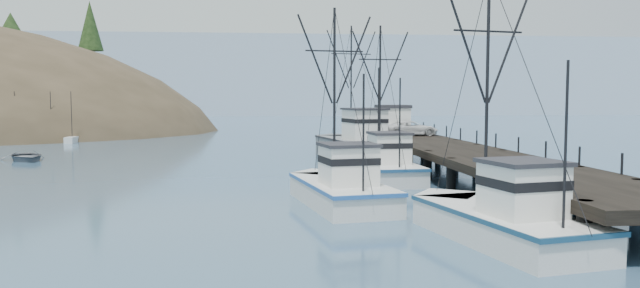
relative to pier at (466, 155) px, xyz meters
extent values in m
plane|color=#32516F|center=(-14.00, -16.00, -1.69)|extent=(400.00, 400.00, 0.00)
cube|color=black|center=(0.00, 0.00, 0.06)|extent=(6.00, 44.00, 0.50)
cylinder|color=black|center=(-2.60, -20.00, -0.69)|extent=(0.56, 0.56, 2.00)
cylinder|color=black|center=(-2.60, -15.00, -0.69)|extent=(0.56, 0.56, 2.00)
cylinder|color=black|center=(2.60, -15.00, -0.69)|extent=(0.56, 0.56, 2.00)
cylinder|color=black|center=(-2.60, -10.00, -0.69)|extent=(0.56, 0.56, 2.00)
cylinder|color=black|center=(2.60, -10.00, -0.69)|extent=(0.56, 0.56, 2.00)
cylinder|color=black|center=(-2.60, -5.00, -0.69)|extent=(0.56, 0.56, 2.00)
cylinder|color=black|center=(2.60, -5.00, -0.69)|extent=(0.56, 0.56, 2.00)
cylinder|color=black|center=(-2.60, 0.00, -0.69)|extent=(0.56, 0.56, 2.00)
cylinder|color=black|center=(2.60, 0.00, -0.69)|extent=(0.56, 0.56, 2.00)
cylinder|color=black|center=(-2.60, 5.00, -0.69)|extent=(0.56, 0.56, 2.00)
cylinder|color=black|center=(2.60, 5.00, -0.69)|extent=(0.56, 0.56, 2.00)
cylinder|color=black|center=(-2.60, 10.00, -0.69)|extent=(0.56, 0.56, 2.00)
cylinder|color=black|center=(2.60, 10.00, -0.69)|extent=(0.56, 0.56, 2.00)
cylinder|color=black|center=(-2.60, 15.00, -0.69)|extent=(0.56, 0.56, 2.00)
cylinder|color=black|center=(2.60, 15.00, -0.69)|extent=(0.56, 0.56, 2.00)
cylinder|color=black|center=(-2.60, 20.00, -0.69)|extent=(0.56, 0.56, 2.00)
cylinder|color=black|center=(2.60, 20.00, -0.69)|extent=(0.56, 0.56, 2.00)
cube|color=#9EB2C6|center=(-4.00, 154.00, -1.69)|extent=(360.00, 40.00, 26.00)
cube|color=silver|center=(-54.00, 169.00, -1.69)|extent=(180.00, 25.00, 18.00)
cube|color=silver|center=(-39.41, 41.13, -1.39)|extent=(1.00, 3.50, 0.90)
cylinder|color=black|center=(-39.41, 41.13, 1.51)|extent=(0.08, 0.08, 6.00)
cube|color=silver|center=(-45.79, 49.09, -1.39)|extent=(1.00, 3.50, 0.90)
cylinder|color=black|center=(-45.79, 49.09, 1.51)|extent=(0.08, 0.08, 6.00)
cube|color=silver|center=(-42.77, 37.67, -1.39)|extent=(1.00, 3.50, 0.90)
cylinder|color=black|center=(-42.77, 37.67, 1.51)|extent=(0.08, 0.08, 6.00)
cube|color=silver|center=(-38.88, 38.49, -1.39)|extent=(1.00, 3.50, 0.90)
cylinder|color=black|center=(-38.88, 38.49, 1.51)|extent=(0.08, 0.08, 6.00)
cube|color=silver|center=(-40.37, 45.95, -1.39)|extent=(1.00, 3.50, 0.90)
cylinder|color=black|center=(-40.37, 45.95, 1.51)|extent=(0.08, 0.08, 6.00)
cube|color=silver|center=(-36.11, 37.27, -1.39)|extent=(1.00, 3.50, 0.90)
cylinder|color=black|center=(-36.11, 37.27, 1.51)|extent=(0.08, 0.08, 6.00)
cube|color=silver|center=(-4.56, -17.67, -1.24)|extent=(5.12, 9.26, 1.60)
cube|color=silver|center=(-5.45, -13.39, -1.24)|extent=(3.35, 3.35, 1.60)
cube|color=navy|center=(-4.56, -17.67, -0.54)|extent=(5.23, 9.49, 0.18)
cube|color=silver|center=(-4.34, -18.77, 0.51)|extent=(2.84, 2.90, 1.90)
cube|color=#26262B|center=(-4.34, -18.77, 1.54)|extent=(3.09, 3.16, 0.16)
cylinder|color=black|center=(-4.84, -16.36, 4.19)|extent=(0.14, 0.14, 9.27)
cylinder|color=black|center=(-3.88, -20.97, 2.34)|extent=(0.10, 0.10, 5.56)
cube|color=silver|center=(-9.67, -9.02, -1.24)|extent=(4.86, 9.13, 1.60)
cube|color=silver|center=(-10.38, -4.74, -1.24)|extent=(3.45, 3.45, 1.60)
cube|color=#22539E|center=(-9.67, -9.02, -0.54)|extent=(4.97, 9.36, 0.18)
cube|color=silver|center=(-9.49, -10.11, 0.51)|extent=(2.81, 2.81, 1.90)
cube|color=#26262B|center=(-9.49, -10.11, 1.54)|extent=(3.06, 3.07, 0.16)
cylinder|color=black|center=(-9.89, -7.70, 4.06)|extent=(0.14, 0.14, 9.00)
cylinder|color=black|center=(-9.13, -12.31, 2.26)|extent=(0.10, 0.10, 5.40)
cube|color=silver|center=(-5.48, 0.27, -1.24)|extent=(3.89, 8.79, 1.60)
cube|color=silver|center=(-5.77, 4.55, -1.24)|extent=(3.30, 3.30, 1.60)
cube|color=navy|center=(-5.48, 0.27, -0.54)|extent=(3.97, 9.01, 0.18)
cube|color=silver|center=(-5.40, -0.83, 0.51)|extent=(2.47, 2.57, 1.90)
cube|color=#26262B|center=(-5.40, -0.83, 1.54)|extent=(2.68, 2.81, 0.16)
cylinder|color=black|center=(-5.57, 1.59, 4.14)|extent=(0.14, 0.14, 9.16)
cylinder|color=black|center=(-5.25, -3.02, 2.31)|extent=(0.10, 0.10, 5.50)
cube|color=slate|center=(-4.99, 14.08, -0.94)|extent=(6.48, 12.81, 2.20)
cube|color=slate|center=(-6.15, 20.09, -0.94)|extent=(4.17, 4.17, 2.20)
cube|color=black|center=(-4.99, 14.08, 0.06)|extent=(6.62, 13.14, 0.18)
cube|color=silver|center=(-4.70, 12.54, 1.46)|extent=(3.57, 3.95, 2.60)
cube|color=#26262B|center=(-4.70, 12.54, 2.84)|extent=(3.88, 4.31, 0.16)
cylinder|color=black|center=(-5.35, 15.93, 5.23)|extent=(0.14, 0.14, 10.15)
cylinder|color=black|center=(-4.10, 9.46, 3.20)|extent=(0.10, 0.10, 6.09)
cube|color=silver|center=(-0.99, 18.00, 1.56)|extent=(2.80, 3.00, 2.50)
cube|color=#26262B|center=(-0.99, 18.00, 2.96)|extent=(3.00, 3.20, 0.30)
imported|color=silver|center=(0.26, 15.63, 0.98)|extent=(4.90, 2.34, 1.35)
imported|color=#5A5D64|center=(-34.08, 16.18, -1.69)|extent=(5.74, 6.31, 1.07)
camera|label=1|loc=(-14.06, -40.49, 3.94)|focal=35.00mm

